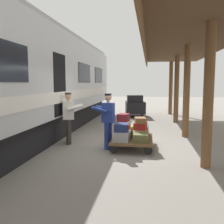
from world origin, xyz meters
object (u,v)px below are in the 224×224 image
at_px(luggage_cart, 132,139).
at_px(suitcase_cream_canvas, 124,124).
at_px(suitcase_navy_fabric, 121,127).
at_px(suitcase_teal_softside, 142,130).
at_px(porter_in_overalls, 107,119).
at_px(suitcase_gray_aluminum, 122,136).
at_px(suitcase_orange_carryall, 124,127).
at_px(suitcase_tan_vintage, 141,134).
at_px(suitcase_red_plastic, 140,126).
at_px(porter_by_door, 69,116).
at_px(suitcase_maroon_trunk, 123,117).
at_px(suitcase_brown_leather, 140,120).
at_px(suitcase_olive_duffel, 141,138).
at_px(suitcase_burgundy_valise, 124,134).
at_px(baggage_tug, 135,106).
at_px(suitcase_yellow_case, 125,131).
at_px(train_car, 17,82).

relative_size(luggage_cart, suitcase_cream_canvas, 4.05).
xyz_separation_m(suitcase_cream_canvas, suitcase_navy_fabric, (-0.01, 0.96, 0.05)).
xyz_separation_m(suitcase_teal_softside, porter_in_overalls, (1.03, 0.70, 0.46)).
bearing_deg(luggage_cart, suitcase_cream_canvas, -55.73).
height_order(suitcase_gray_aluminum, suitcase_orange_carryall, suitcase_orange_carryall).
bearing_deg(suitcase_tan_vintage, suitcase_gray_aluminum, 41.36).
distance_m(luggage_cart, suitcase_red_plastic, 0.48).
bearing_deg(porter_by_door, suitcase_maroon_trunk, -173.73).
bearing_deg(suitcase_maroon_trunk, suitcase_gray_aluminum, 93.09).
distance_m(suitcase_maroon_trunk, suitcase_brown_leather, 0.73).
xyz_separation_m(suitcase_olive_duffel, suitcase_teal_softside, (0.00, -0.98, 0.03)).
xyz_separation_m(suitcase_red_plastic, suitcase_brown_leather, (0.00, 0.03, 0.19)).
distance_m(suitcase_brown_leather, suitcase_navy_fabric, 0.73).
bearing_deg(suitcase_gray_aluminum, suitcase_navy_fabric, 42.86).
bearing_deg(suitcase_burgundy_valise, suitcase_orange_carryall, 108.08).
height_order(suitcase_burgundy_valise, suitcase_cream_canvas, suitcase_cream_canvas).
xyz_separation_m(suitcase_orange_carryall, porter_by_door, (1.84, -0.25, 0.29)).
relative_size(suitcase_orange_carryall, baggage_tug, 0.29).
xyz_separation_m(suitcase_red_plastic, suitcase_maroon_trunk, (0.57, -0.42, 0.21)).
bearing_deg(suitcase_teal_softside, suitcase_navy_fabric, 60.06).
relative_size(suitcase_gray_aluminum, suitcase_orange_carryall, 1.10).
relative_size(suitcase_olive_duffel, suitcase_navy_fabric, 0.99).
relative_size(suitcase_yellow_case, suitcase_navy_fabric, 1.22).
bearing_deg(luggage_cart, suitcase_olive_duffel, 119.59).
relative_size(train_car, suitcase_red_plastic, 48.74).
bearing_deg(suitcase_teal_softside, suitcase_tan_vintage, 90.00).
xyz_separation_m(suitcase_tan_vintage, porter_in_overalls, (1.03, 0.21, 0.48)).
bearing_deg(suitcase_brown_leather, suitcase_navy_fabric, 41.70).
bearing_deg(suitcase_teal_softside, suitcase_cream_canvas, 3.37).
bearing_deg(suitcase_tan_vintage, suitcase_navy_fabric, 41.40).
xyz_separation_m(suitcase_red_plastic, baggage_tug, (0.59, -7.56, -0.06)).
distance_m(suitcase_teal_softside, porter_by_door, 2.44).
xyz_separation_m(suitcase_orange_carryall, suitcase_red_plastic, (-0.52, -0.03, 0.05)).
xyz_separation_m(suitcase_teal_softside, suitcase_navy_fabric, (0.57, 0.99, 0.26)).
distance_m(porter_in_overalls, baggage_tug, 7.79).
relative_size(suitcase_burgundy_valise, suitcase_brown_leather, 1.26).
relative_size(train_car, suitcase_maroon_trunk, 42.50).
bearing_deg(suitcase_burgundy_valise, suitcase_cream_canvas, -85.99).
distance_m(luggage_cart, suitcase_gray_aluminum, 0.59).
distance_m(suitcase_olive_duffel, suitcase_navy_fabric, 0.64).
bearing_deg(suitcase_red_plastic, suitcase_brown_leather, 82.88).
bearing_deg(porter_in_overalls, porter_by_door, -18.18).
height_order(luggage_cart, suitcase_red_plastic, suitcase_red_plastic).
bearing_deg(suitcase_gray_aluminum, suitcase_yellow_case, -90.00).
height_order(suitcase_yellow_case, suitcase_red_plastic, suitcase_red_plastic).
bearing_deg(suitcase_cream_canvas, suitcase_olive_duffel, 121.90).
bearing_deg(suitcase_cream_canvas, suitcase_orange_carryall, 94.69).
bearing_deg(suitcase_gray_aluminum, suitcase_orange_carryall, -90.90).
height_order(train_car, suitcase_cream_canvas, train_car).
height_order(suitcase_orange_carryall, baggage_tug, baggage_tug).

